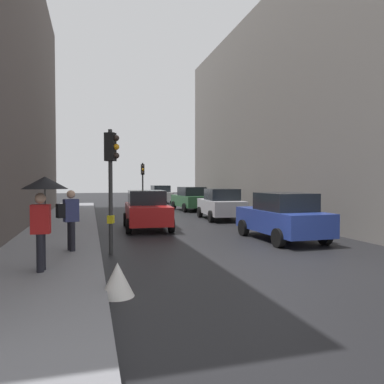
{
  "coord_description": "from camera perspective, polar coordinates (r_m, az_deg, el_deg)",
  "views": [
    {
      "loc": [
        -4.91,
        -8.84,
        2.2
      ],
      "look_at": [
        -0.18,
        7.84,
        1.67
      ],
      "focal_mm": 33.66,
      "sensor_mm": 36.0,
      "label": 1
    }
  ],
  "objects": [
    {
      "name": "traffic_light_near_right",
      "position": [
        11.0,
        -12.69,
        3.67
      ],
      "size": [
        0.45,
        0.35,
        3.73
      ],
      "color": "#2D2D2D",
      "rests_on": "ground"
    },
    {
      "name": "building_facade_right",
      "position": [
        25.25,
        22.84,
        10.95
      ],
      "size": [
        12.0,
        26.1,
        12.59
      ],
      "primitive_type": "cube",
      "color": "slate",
      "rests_on": "ground"
    },
    {
      "name": "car_silver_hatchback",
      "position": [
        20.54,
        4.58,
        -1.94
      ],
      "size": [
        2.27,
        4.33,
        1.76
      ],
      "color": "#BCBCC1",
      "rests_on": "ground"
    },
    {
      "name": "traffic_light_far_median",
      "position": [
        28.83,
        -7.81,
        2.35
      ],
      "size": [
        0.25,
        0.44,
        3.64
      ],
      "color": "#2D2D2D",
      "rests_on": "ground"
    },
    {
      "name": "sidewalk_kerb",
      "position": [
        15.04,
        -20.33,
        -6.45
      ],
      "size": [
        2.94,
        40.0,
        0.16
      ],
      "primitive_type": "cube",
      "color": "gray",
      "rests_on": "ground"
    },
    {
      "name": "ground_plane",
      "position": [
        10.35,
        13.11,
        -10.55
      ],
      "size": [
        120.0,
        120.0,
        0.0
      ],
      "primitive_type": "plane",
      "color": "black"
    },
    {
      "name": "car_white_compact",
      "position": [
        35.96,
        -5.08,
        -0.36
      ],
      "size": [
        2.09,
        4.24,
        1.76
      ],
      "color": "silver",
      "rests_on": "ground"
    },
    {
      "name": "warning_sign_triangle",
      "position": [
        7.17,
        -11.72,
        -13.42
      ],
      "size": [
        0.64,
        0.64,
        0.65
      ],
      "primitive_type": "cone",
      "color": "silver",
      "rests_on": "ground"
    },
    {
      "name": "car_green_estate",
      "position": [
        26.71,
        -0.21,
        -1.08
      ],
      "size": [
        2.23,
        4.31,
        1.76
      ],
      "color": "#2D6038",
      "rests_on": "ground"
    },
    {
      "name": "pedestrian_with_umbrella",
      "position": [
        8.75,
        -22.45,
        -0.72
      ],
      "size": [
        1.0,
        1.0,
        2.14
      ],
      "color": "black",
      "rests_on": "sidewalk_kerb"
    },
    {
      "name": "car_blue_van",
      "position": [
        13.77,
        14.08,
        -3.8
      ],
      "size": [
        2.08,
        4.23,
        1.76
      ],
      "color": "navy",
      "rests_on": "ground"
    },
    {
      "name": "car_red_sedan",
      "position": [
        16.64,
        -7.17,
        -2.81
      ],
      "size": [
        2.19,
        4.29,
        1.76
      ],
      "color": "red",
      "rests_on": "ground"
    },
    {
      "name": "pedestrian_with_grey_backpack",
      "position": [
        11.08,
        -18.83,
        -3.7
      ],
      "size": [
        0.66,
        0.46,
        1.77
      ],
      "color": "black",
      "rests_on": "sidewalk_kerb"
    }
  ]
}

